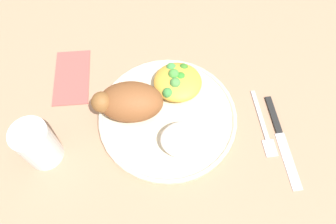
{
  "coord_description": "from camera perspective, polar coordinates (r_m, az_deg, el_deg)",
  "views": [
    {
      "loc": [
        0.0,
        0.28,
        0.55
      ],
      "look_at": [
        0.0,
        0.0,
        0.03
      ],
      "focal_mm": 33.75,
      "sensor_mm": 36.0,
      "label": 1
    }
  ],
  "objects": [
    {
      "name": "water_glass",
      "position": [
        0.58,
        -22.43,
        -5.45
      ],
      "size": [
        0.06,
        0.06,
        0.09
      ],
      "primitive_type": "cylinder",
      "color": "silver",
      "rests_on": "ground_plane"
    },
    {
      "name": "plate",
      "position": [
        0.61,
        0.0,
        -0.8
      ],
      "size": [
        0.27,
        0.27,
        0.02
      ],
      "color": "beige",
      "rests_on": "ground_plane"
    },
    {
      "name": "knife",
      "position": [
        0.63,
        19.54,
        -3.45
      ],
      "size": [
        0.04,
        0.19,
        0.01
      ],
      "color": "black",
      "rests_on": "ground_plane"
    },
    {
      "name": "rice_pile",
      "position": [
        0.56,
        3.26,
        -4.98
      ],
      "size": [
        0.09,
        0.07,
        0.03
      ],
      "primitive_type": "ellipsoid",
      "color": "white",
      "rests_on": "plate"
    },
    {
      "name": "fork",
      "position": [
        0.63,
        16.92,
        -2.46
      ],
      "size": [
        0.03,
        0.14,
        0.01
      ],
      "color": "#B2B2B7",
      "rests_on": "ground_plane"
    },
    {
      "name": "napkin",
      "position": [
        0.69,
        -16.92,
        6.11
      ],
      "size": [
        0.08,
        0.14,
        0.0
      ],
      "primitive_type": "cube",
      "rotation": [
        0.0,
        0.0,
        0.08
      ],
      "color": "#DB4C47",
      "rests_on": "ground_plane"
    },
    {
      "name": "roasted_chicken",
      "position": [
        0.58,
        -7.03,
        1.81
      ],
      "size": [
        0.13,
        0.08,
        0.07
      ],
      "color": "brown",
      "rests_on": "plate"
    },
    {
      "name": "ground_plane",
      "position": [
        0.61,
        0.0,
        -1.17
      ],
      "size": [
        2.0,
        2.0,
        0.0
      ],
      "primitive_type": "plane",
      "color": "#A1785C"
    },
    {
      "name": "mac_cheese_with_broccoli",
      "position": [
        0.62,
        1.75,
        5.57
      ],
      "size": [
        0.09,
        0.09,
        0.04
      ],
      "color": "gold",
      "rests_on": "plate"
    }
  ]
}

